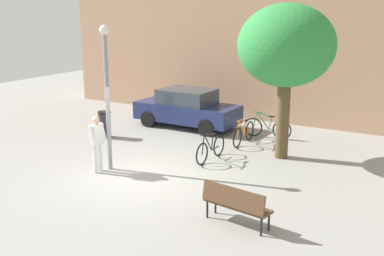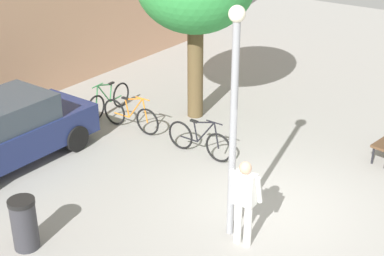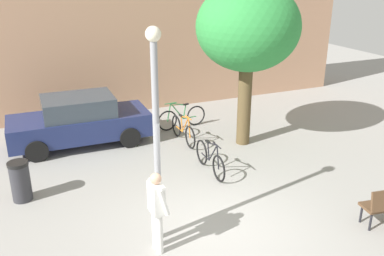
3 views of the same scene
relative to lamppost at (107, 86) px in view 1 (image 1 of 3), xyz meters
name	(u,v)px [view 1 (image 1 of 3)]	position (x,y,z in m)	size (l,w,h in m)	color
ground_plane	(140,178)	(1.23, -0.17, -2.53)	(36.00, 36.00, 0.00)	gray
building_facade	(265,39)	(1.23, 9.09, 0.84)	(19.37, 2.00, 6.75)	tan
lamppost	(107,86)	(0.00, 0.00, 0.00)	(0.28, 0.28, 4.25)	gray
person_by_lamppost	(97,140)	(-0.16, -0.37, -1.57)	(0.29, 0.60, 1.67)	white
park_bench	(235,202)	(4.85, -1.55, -1.98)	(1.65, 0.72, 0.92)	#513823
plaza_tree	(286,47)	(4.05, 3.68, 1.02)	(3.01, 3.01, 4.88)	brown
bicycle_orange	(244,133)	(2.35, 4.49, -2.15)	(0.09, 1.81, 0.97)	black
bicycle_black	(211,149)	(2.22, 2.25, -2.15)	(0.09, 1.81, 0.97)	black
bicycle_green	(267,128)	(2.78, 5.67, -2.15)	(1.81, 0.22, 0.97)	black
parked_car_navy	(187,108)	(-0.64, 5.60, -1.76)	(4.23, 1.88, 1.55)	navy
trash_bin	(105,124)	(-2.50, 2.71, -2.03)	(0.48, 0.48, 0.98)	#2D2D33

